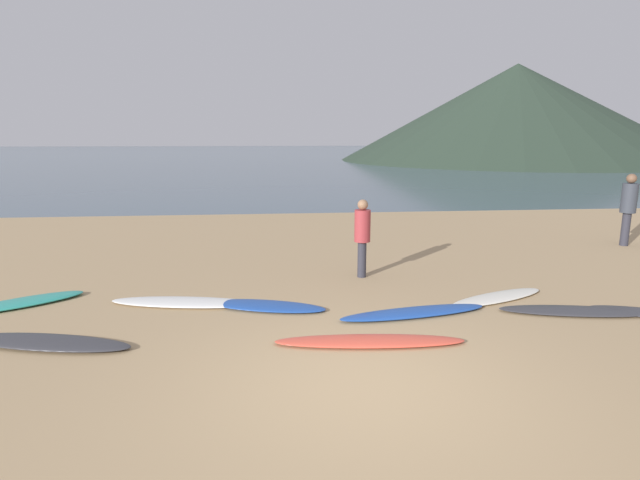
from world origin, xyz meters
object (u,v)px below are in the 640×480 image
surfboard_0 (21,303)px  person_1 (362,232)px  surfboard_2 (185,302)px  surfboard_4 (370,341)px  surfboard_6 (497,297)px  surfboard_1 (47,342)px  surfboard_7 (574,311)px  surfboard_3 (266,306)px  surfboard_5 (414,312)px  person_0 (629,204)px

surfboard_0 → person_1: 6.15m
surfboard_2 → person_1: 3.65m
surfboard_4 → surfboard_6: size_ratio=1.28×
surfboard_1 → surfboard_7: bearing=17.7°
surfboard_7 → surfboard_0: bearing=-177.3°
surfboard_7 → surfboard_6: bearing=149.1°
surfboard_3 → surfboard_5: surfboard_5 is taller
surfboard_5 → surfboard_6: surfboard_5 is taller
surfboard_5 → surfboard_7: (2.58, -0.16, -0.01)m
surfboard_2 → surfboard_7: surfboard_7 is taller
surfboard_3 → person_1: (1.89, 1.71, 0.88)m
surfboard_0 → person_1: bearing=-21.8°
surfboard_2 → surfboard_3: surfboard_3 is taller
surfboard_0 → person_0: size_ratio=1.07×
surfboard_2 → person_1: size_ratio=1.62×
surfboard_6 → person_0: bearing=14.4°
surfboard_1 → surfboard_6: bearing=24.7°
surfboard_2 → surfboard_6: size_ratio=1.24×
surfboard_7 → person_1: 3.97m
surfboard_2 → surfboard_3: size_ratio=1.27×
surfboard_1 → surfboard_5: bearing=21.2°
surfboard_5 → surfboard_7: bearing=-13.6°
surfboard_5 → person_1: 2.47m
surfboard_5 → person_1: bearing=90.6°
surfboard_4 → surfboard_5: (0.91, 1.05, 0.00)m
surfboard_7 → person_0: person_0 is taller
surfboard_6 → person_1: (-2.10, 1.62, 0.89)m
surfboard_2 → surfboard_6: 5.36m
surfboard_3 → person_1: bearing=58.8°
surfboard_1 → surfboard_5: (5.27, 0.67, -0.00)m
surfboard_2 → person_0: (10.47, 3.63, 1.04)m
surfboard_5 → surfboard_6: size_ratio=1.21×
person_0 → surfboard_3: bearing=17.6°
surfboard_4 → surfboard_7: 3.60m
surfboard_3 → surfboard_7: size_ratio=0.85×
surfboard_5 → surfboard_2: bearing=156.4°
surfboard_0 → person_1: person_1 is taller
surfboard_3 → surfboard_5: (2.32, -0.56, 0.01)m
surfboard_5 → surfboard_7: surfboard_5 is taller
surfboard_3 → person_1: person_1 is taller
surfboard_1 → surfboard_2: bearing=58.5°
surfboard_1 → surfboard_3: (2.96, 1.24, -0.01)m
surfboard_3 → person_1: size_ratio=1.28×
surfboard_1 → surfboard_4: 4.38m
surfboard_2 → person_1: bearing=32.7°
surfboard_2 → surfboard_3: bearing=-3.9°
surfboard_3 → surfboard_7: bearing=8.3°
surfboard_1 → surfboard_4: size_ratio=0.93×
surfboard_0 → surfboard_2: size_ratio=0.78×
surfboard_5 → person_0: size_ratio=1.34×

